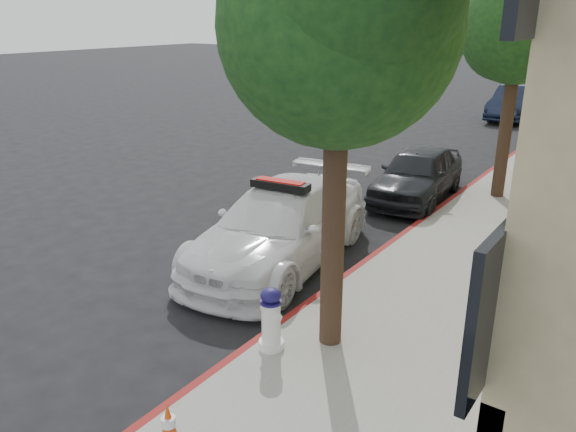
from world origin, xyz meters
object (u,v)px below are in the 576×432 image
Objects in this scene: traffic_cone at (169,432)px; parked_car_far at (514,103)px; police_car at (281,225)px; fire_hydrant at (271,319)px; parked_car_mid at (418,174)px.

parked_car_far is at bearing 96.35° from traffic_cone.
police_car is at bearing -90.42° from parked_car_far.
traffic_cone is at bearing -62.63° from fire_hydrant.
fire_hydrant is at bearing -85.86° from parked_car_far.
parked_car_far reaches higher than parked_car_mid.
parked_car_far is at bearing 88.62° from parked_car_mid.
parked_car_far is 4.91× the size of fire_hydrant.
police_car is 3.14m from fire_hydrant.
police_car is 1.19× the size of parked_car_far.
parked_car_far reaches higher than traffic_cone.
fire_hydrant is at bearing -64.12° from police_car.
parked_car_mid reaches higher than traffic_cone.
parked_car_mid is 5.85× the size of traffic_cone.
parked_car_far is at bearing 83.87° from police_car.
parked_car_mid is 9.92m from traffic_cone.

